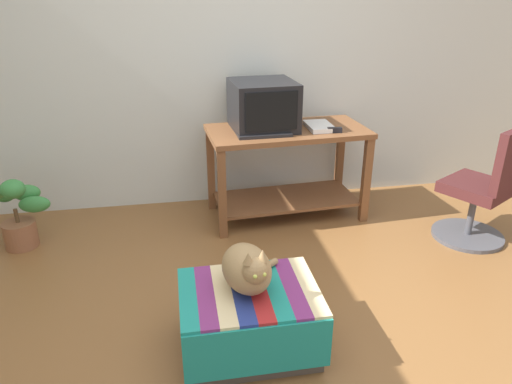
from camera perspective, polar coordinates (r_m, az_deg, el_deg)
ground_plane at (r=2.63m, az=2.22°, el=-18.69°), size 14.00×14.00×0.00m
back_wall at (r=4.00m, az=-3.90°, el=16.82°), size 8.00×0.10×2.60m
desk at (r=3.82m, az=3.70°, el=4.11°), size 1.27×0.69×0.73m
tv_monitor at (r=3.71m, az=0.85°, el=10.26°), size 0.51×0.52×0.37m
keyboard at (r=3.56m, az=1.00°, el=6.90°), size 0.40×0.16×0.02m
book at (r=3.78m, az=7.58°, el=7.79°), size 0.19×0.30×0.03m
ottoman_with_blanket at (r=2.55m, az=-0.76°, el=-15.00°), size 0.70×0.54×0.36m
cat at (r=2.39m, az=-1.00°, el=-9.13°), size 0.35×0.40×0.28m
potted_plant at (r=3.81m, az=-26.61°, el=-2.20°), size 0.42×0.38×0.57m
office_chair at (r=3.81m, az=25.57°, el=-0.09°), size 0.57×0.57×0.89m
stapler at (r=3.69m, az=9.38°, el=7.31°), size 0.11×0.05×0.04m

